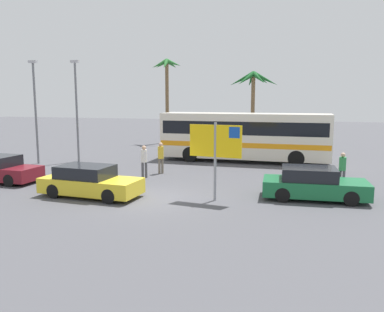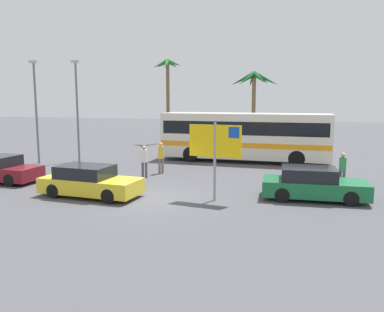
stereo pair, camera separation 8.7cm
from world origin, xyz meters
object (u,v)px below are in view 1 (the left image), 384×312
object	(u,v)px
ferry_sign	(216,144)
pedestrian_near_sign	(342,167)
bus_front_coach	(244,135)
pedestrian_by_bus	(144,159)
car_green	(313,184)
car_yellow	(90,182)
pedestrian_crossing_lot	(161,155)

from	to	relation	value
ferry_sign	pedestrian_near_sign	world-z (taller)	ferry_sign
bus_front_coach	pedestrian_by_bus	distance (m)	8.10
bus_front_coach	car_green	distance (m)	10.03
bus_front_coach	car_yellow	world-z (taller)	bus_front_coach
bus_front_coach	pedestrian_near_sign	size ratio (longest dim) A/B	6.65
pedestrian_by_bus	pedestrian_near_sign	distance (m)	9.81
ferry_sign	pedestrian_crossing_lot	distance (m)	6.56
pedestrian_by_bus	pedestrian_crossing_lot	distance (m)	1.41
bus_front_coach	ferry_sign	world-z (taller)	ferry_sign
ferry_sign	pedestrian_near_sign	bearing A→B (deg)	45.52
bus_front_coach	ferry_sign	xyz separation A→B (m)	(0.47, -10.39, 0.54)
ferry_sign	car_yellow	distance (m)	5.64
bus_front_coach	pedestrian_by_bus	xyz separation A→B (m)	(-4.18, -6.90, -0.77)
car_yellow	car_green	bearing A→B (deg)	16.70
car_green	pedestrian_near_sign	world-z (taller)	pedestrian_near_sign
bus_front_coach	car_green	world-z (taller)	bus_front_coach
car_green	car_yellow	size ratio (longest dim) A/B	0.99
pedestrian_by_bus	pedestrian_near_sign	xyz separation A→B (m)	(9.79, 0.60, -0.05)
car_yellow	pedestrian_crossing_lot	size ratio (longest dim) A/B	2.51
car_yellow	pedestrian_by_bus	bearing A→B (deg)	84.29
ferry_sign	pedestrian_by_bus	distance (m)	5.96
car_yellow	pedestrian_by_bus	world-z (taller)	pedestrian_by_bus
bus_front_coach	pedestrian_near_sign	xyz separation A→B (m)	(5.60, -6.29, -0.82)
car_green	pedestrian_crossing_lot	world-z (taller)	pedestrian_crossing_lot
ferry_sign	car_yellow	bearing A→B (deg)	-164.31
car_green	pedestrian_crossing_lot	size ratio (longest dim) A/B	2.47
car_yellow	pedestrian_crossing_lot	xyz separation A→B (m)	(1.08, 5.66, 0.39)
ferry_sign	pedestrian_crossing_lot	bearing A→B (deg)	138.18
ferry_sign	pedestrian_by_bus	world-z (taller)	ferry_sign
bus_front_coach	pedestrian_crossing_lot	world-z (taller)	bus_front_coach
car_yellow	ferry_sign	bearing A→B (deg)	11.84
pedestrian_near_sign	bus_front_coach	bearing A→B (deg)	-110.66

